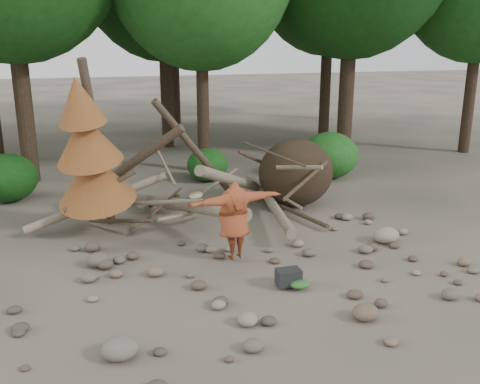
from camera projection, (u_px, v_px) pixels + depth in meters
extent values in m
plane|color=#514C44|center=(258.00, 276.00, 11.05)|extent=(120.00, 120.00, 0.00)
ellipsoid|color=#332619|center=(296.00, 173.00, 15.45)|extent=(2.20, 1.87, 1.98)
cylinder|color=gray|center=(177.00, 204.00, 14.02)|extent=(2.61, 5.11, 1.08)
cylinder|color=gray|center=(237.00, 181.00, 14.89)|extent=(3.18, 3.71, 1.90)
cylinder|color=brown|center=(126.00, 168.00, 14.28)|extent=(3.08, 1.91, 2.49)
cylinder|color=gray|center=(273.00, 205.00, 14.62)|extent=(1.13, 4.98, 0.43)
cylinder|color=brown|center=(193.00, 148.00, 14.88)|extent=(2.39, 1.03, 2.89)
cylinder|color=gray|center=(98.00, 202.00, 13.70)|extent=(3.71, 0.86, 1.20)
cylinder|color=#4C3F30|center=(120.00, 221.00, 13.49)|extent=(1.52, 1.70, 0.49)
cylinder|color=gray|center=(215.00, 185.00, 14.93)|extent=(1.57, 0.85, 0.69)
cylinder|color=#4C3F30|center=(263.00, 163.00, 15.72)|extent=(1.92, 1.25, 1.10)
cylinder|color=gray|center=(165.00, 165.00, 14.16)|extent=(0.37, 1.42, 0.85)
cylinder|color=#4C3F30|center=(297.00, 213.00, 14.57)|extent=(0.79, 2.54, 0.12)
cylinder|color=gray|center=(189.00, 214.00, 13.56)|extent=(1.78, 1.11, 0.29)
cylinder|color=#4C3F30|center=(98.00, 146.00, 13.13)|extent=(0.67, 1.13, 4.35)
cone|color=brown|center=(94.00, 177.00, 12.99)|extent=(2.06, 2.13, 1.86)
cone|color=brown|center=(86.00, 138.00, 12.49)|extent=(1.71, 1.78, 1.65)
cone|color=brown|center=(79.00, 100.00, 12.05)|extent=(1.23, 1.30, 1.41)
cylinder|color=#38281C|center=(17.00, 46.00, 17.15)|extent=(0.56, 0.56, 8.96)
cylinder|color=#38281C|center=(202.00, 72.00, 18.79)|extent=(0.44, 0.44, 7.14)
cylinder|color=#38281C|center=(349.00, 38.00, 20.69)|extent=(0.60, 0.60, 9.45)
cylinder|color=#38281C|center=(474.00, 60.00, 22.00)|extent=(0.46, 0.46, 7.70)
cylinder|color=#38281C|center=(165.00, 49.00, 23.06)|extent=(0.52, 0.52, 8.54)
cylinder|color=#38281C|center=(327.00, 53.00, 24.83)|extent=(0.50, 0.50, 8.12)
cylinder|color=#38281C|center=(174.00, 44.00, 29.24)|extent=(0.54, 0.54, 8.75)
cylinder|color=#38281C|center=(327.00, 52.00, 31.40)|extent=(0.46, 0.46, 7.84)
ellipsoid|color=#144412|center=(7.00, 178.00, 15.95)|extent=(1.80, 1.80, 1.44)
ellipsoid|color=#1B5719|center=(207.00, 165.00, 18.29)|extent=(1.40, 1.40, 1.12)
ellipsoid|color=#236720|center=(330.00, 155.00, 18.65)|extent=(2.00, 2.00, 1.60)
imported|color=brown|center=(234.00, 220.00, 11.58)|extent=(2.21, 0.84, 1.76)
cylinder|color=#8E805A|center=(196.00, 195.00, 11.06)|extent=(0.34, 0.34, 0.12)
cube|color=black|center=(288.00, 280.00, 10.55)|extent=(0.48, 0.33, 0.32)
ellipsoid|color=#2D6528|center=(300.00, 286.00, 10.45)|extent=(0.41, 0.34, 0.15)
ellipsoid|color=#A05D1B|center=(298.00, 285.00, 10.53)|extent=(0.30, 0.25, 0.11)
ellipsoid|color=slate|center=(120.00, 348.00, 8.20)|extent=(0.58, 0.52, 0.35)
ellipsoid|color=brown|center=(365.00, 312.00, 9.33)|extent=(0.47, 0.42, 0.28)
ellipsoid|color=gray|center=(386.00, 235.00, 12.83)|extent=(0.63, 0.57, 0.38)
ellipsoid|color=#5E564F|center=(98.00, 260.00, 11.51)|extent=(0.51, 0.46, 0.31)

